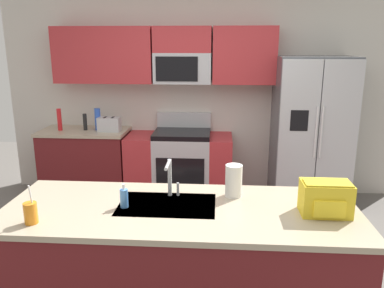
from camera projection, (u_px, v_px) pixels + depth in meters
The scene contains 15 objects.
ground_plane at pixel (187, 275), 3.45m from camera, with size 9.00×9.00×0.00m, color #66605B.
kitchen_wall_unit at pixel (189, 84), 5.10m from camera, with size 5.20×0.43×2.60m.
back_counter at pixel (86, 163), 5.18m from camera, with size 1.13×0.63×0.90m.
range_oven at pixel (180, 165), 5.10m from camera, with size 1.36×0.61×1.10m.
refrigerator at pixel (311, 133), 4.80m from camera, with size 0.90×0.76×1.85m.
island_counter at pixel (181, 265), 2.79m from camera, with size 2.46×0.94×0.90m.
toaster at pixel (109, 124), 4.97m from camera, with size 0.28×0.16×0.18m.
pepper_mill at pixel (85, 122), 5.04m from camera, with size 0.05×0.05×0.21m, color black.
bottle_red at pixel (59, 120), 5.00m from camera, with size 0.06×0.06×0.28m, color red.
bottle_blue at pixel (98, 119), 5.03m from camera, with size 0.08×0.08×0.28m, color blue.
sink_faucet at pixel (170, 175), 2.83m from camera, with size 0.08×0.21×0.28m.
drink_cup_orange at pixel (31, 213), 2.43m from camera, with size 0.08×0.08×0.26m.
soap_dispenser at pixel (124, 198), 2.67m from camera, with size 0.06×0.06×0.17m.
paper_towel_roll at pixel (234, 181), 2.85m from camera, with size 0.12×0.12×0.24m, color white.
backpack at pixel (326, 198), 2.55m from camera, with size 0.32×0.22×0.23m.
Camera 1 is at (0.26, -3.04, 2.00)m, focal length 36.31 mm.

